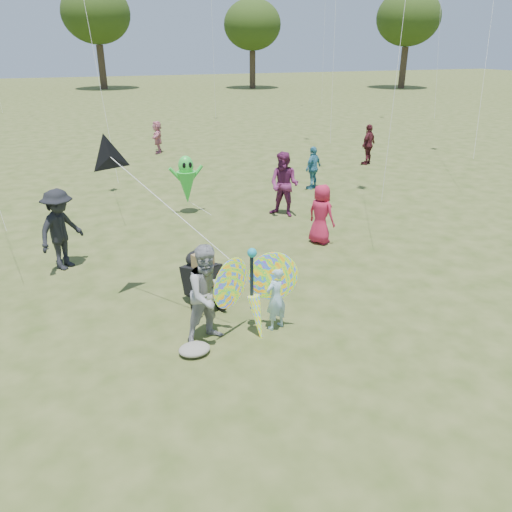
% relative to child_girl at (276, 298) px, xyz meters
% --- Properties ---
extents(ground, '(160.00, 160.00, 0.00)m').
position_rel_child_girl_xyz_m(ground, '(0.12, -0.72, -0.60)').
color(ground, '#51592B').
rests_on(ground, ground).
extents(child_girl, '(0.51, 0.41, 1.20)m').
position_rel_child_girl_xyz_m(child_girl, '(0.00, 0.00, 0.00)').
color(child_girl, '#9BC3DB').
rests_on(child_girl, ground).
extents(adult_man, '(0.98, 0.84, 1.74)m').
position_rel_child_girl_xyz_m(adult_man, '(-1.19, 0.05, 0.27)').
color(adult_man, gray).
rests_on(adult_man, ground).
extents(grey_bag, '(0.52, 0.43, 0.17)m').
position_rel_child_girl_xyz_m(grey_bag, '(-1.56, -0.28, -0.52)').
color(grey_bag, gray).
rests_on(grey_bag, ground).
extents(crowd_a, '(0.76, 0.88, 1.52)m').
position_rel_child_girl_xyz_m(crowd_a, '(2.70, 3.44, 0.16)').
color(crowd_a, '#A81A3A').
rests_on(crowd_a, ground).
extents(crowd_b, '(1.31, 1.32, 1.83)m').
position_rel_child_girl_xyz_m(crowd_b, '(-3.41, 4.12, 0.31)').
color(crowd_b, black).
rests_on(crowd_b, ground).
extents(crowd_c, '(0.93, 0.75, 1.48)m').
position_rel_child_girl_xyz_m(crowd_c, '(4.88, 8.16, 0.14)').
color(crowd_c, teal).
rests_on(crowd_c, ground).
extents(crowd_e, '(1.14, 1.15, 1.88)m').
position_rel_child_girl_xyz_m(crowd_e, '(2.72, 5.77, 0.34)').
color(crowd_e, '#682251').
rests_on(crowd_e, ground).
extents(crowd_h, '(1.04, 0.83, 1.65)m').
position_rel_child_girl_xyz_m(crowd_h, '(8.79, 10.79, 0.23)').
color(crowd_h, '#4A181F').
rests_on(crowd_h, ground).
extents(crowd_j, '(0.73, 1.41, 1.45)m').
position_rel_child_girl_xyz_m(crowd_j, '(1.03, 16.40, 0.12)').
color(crowd_j, '#C77284').
rests_on(crowd_j, ground).
extents(jogging_stroller, '(0.77, 1.14, 1.09)m').
position_rel_child_girl_xyz_m(jogging_stroller, '(-0.97, 1.33, 0.01)').
color(jogging_stroller, black).
rests_on(jogging_stroller, ground).
extents(butterfly_kite, '(1.74, 0.75, 1.80)m').
position_rel_child_girl_xyz_m(butterfly_kite, '(-0.42, -0.03, 0.21)').
color(butterfly_kite, '#FF2848').
rests_on(butterfly_kite, ground).
extents(delta_kite_rig, '(2.02, 2.21, 1.87)m').
position_rel_child_girl_xyz_m(delta_kite_rig, '(-2.34, 2.02, 2.24)').
color(delta_kite_rig, black).
rests_on(delta_kite_rig, ground).
extents(alien_kite, '(1.12, 0.69, 1.74)m').
position_rel_child_girl_xyz_m(alien_kite, '(0.13, 6.97, 0.37)').
color(alien_kite, green).
rests_on(alien_kite, ground).
extents(tree_line, '(91.78, 33.60, 10.79)m').
position_rel_child_girl_xyz_m(tree_line, '(3.79, 44.27, 6.26)').
color(tree_line, '#3A2D21').
rests_on(tree_line, ground).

